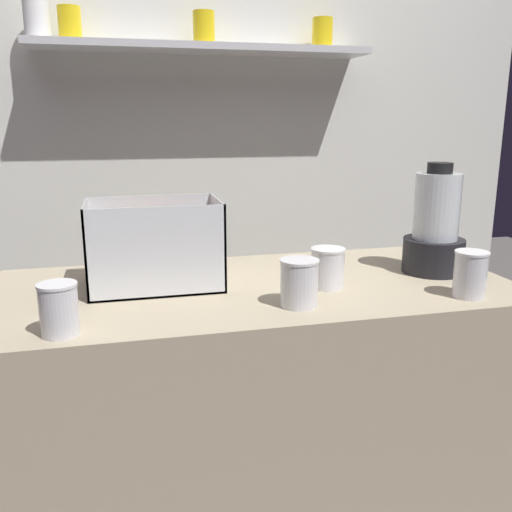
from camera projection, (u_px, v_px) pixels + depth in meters
The scene contains 8 objects.
counter at pixel (256, 432), 1.60m from camera, with size 1.40×0.64×0.90m, color tan.
back_wall_unit at pixel (208, 139), 2.13m from camera, with size 2.60×0.24×2.50m.
carrot_display_bin at pixel (153, 259), 1.46m from camera, with size 0.35×0.22×0.23m.
blender_pitcher at pixel (435, 230), 1.59m from camera, with size 0.17×0.17×0.32m.
juice_cup_mango_far_left at pixel (59, 311), 1.14m from camera, with size 0.08×0.08×0.11m.
juice_cup_carrot_left at pixel (299, 286), 1.31m from camera, with size 0.09×0.09×0.12m.
juice_cup_carrot_middle at pixel (328, 270), 1.46m from camera, with size 0.09×0.09×0.11m.
juice_cup_mango_right at pixel (470, 278), 1.38m from camera, with size 0.08×0.08×0.12m.
Camera 1 is at (-0.34, -1.39, 1.34)m, focal length 38.65 mm.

